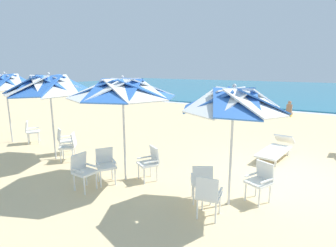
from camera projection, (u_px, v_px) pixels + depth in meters
ground_plane at (290, 177)px, 7.06m from camera, size 80.00×80.00×0.00m
sea at (324, 91)px, 32.04m from camera, size 80.00×36.00×0.10m
surf_foam at (315, 113)px, 16.75m from camera, size 80.00×0.70×0.01m
beach_umbrella_0 at (234, 101)px, 5.21m from camera, size 2.10×2.10×2.53m
plastic_chair_0 at (202, 181)px, 5.64m from camera, size 0.60×0.62×0.87m
plastic_chair_1 at (208, 194)px, 5.04m from camera, size 0.50×0.52×0.87m
plastic_chair_2 at (261, 179)px, 5.71m from camera, size 0.58×0.60×0.87m
beach_umbrella_1 at (123, 89)px, 6.44m from camera, size 2.62×2.62×2.65m
plastic_chair_3 at (83, 169)px, 6.27m from camera, size 0.48×0.46×0.87m
plastic_chair_4 at (106, 163)px, 6.65m from camera, size 0.63×0.62×0.87m
plastic_chair_5 at (150, 161)px, 6.81m from camera, size 0.60×0.62×0.87m
beach_umbrella_2 at (49, 85)px, 8.01m from camera, size 2.60×2.60×2.69m
plastic_chair_6 at (64, 139)px, 8.86m from camera, size 0.60×0.62×0.87m
plastic_chair_7 at (70, 145)px, 8.22m from camera, size 0.63×0.63×0.87m
beach_umbrella_3 at (5, 82)px, 9.89m from camera, size 2.30×2.30×2.67m
plastic_chair_8 at (31, 130)px, 10.10m from camera, size 0.62×0.63×0.87m
sun_lounger_1 at (276, 149)px, 8.54m from camera, size 0.91×2.21×0.62m
beachgoer_seated at (289, 111)px, 15.74m from camera, size 0.30×0.93×0.92m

